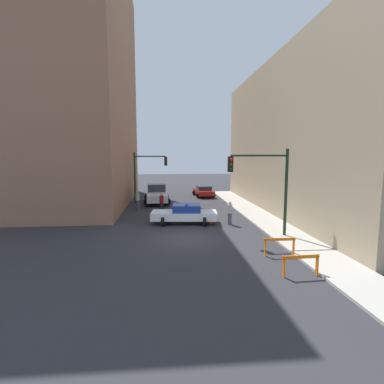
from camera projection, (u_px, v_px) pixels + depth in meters
name	position (u px, v px, depth m)	size (l,w,h in m)	color
ground_plane	(188.00, 239.00, 17.73)	(120.00, 120.00, 0.00)	#2D2D33
sidewalk_right	(289.00, 236.00, 18.28)	(2.40, 44.00, 0.12)	#B2ADA3
building_corner_left	(53.00, 84.00, 29.03)	(14.00, 20.00, 23.59)	#93664C
building_right	(334.00, 138.00, 26.05)	(12.00, 28.00, 12.85)	tan
traffic_light_near	(267.00, 179.00, 17.67)	(3.64, 0.35, 5.20)	black
traffic_light_far	(145.00, 170.00, 30.91)	(3.44, 0.35, 5.20)	black
police_car	(185.00, 214.00, 21.67)	(4.85, 2.65, 1.52)	white
white_truck	(157.00, 194.00, 31.00)	(2.81, 5.49, 1.90)	silver
parked_car_near	(204.00, 191.00, 35.69)	(2.49, 4.42, 1.31)	maroon
pedestrian_crossing	(162.00, 202.00, 25.94)	(0.50, 0.50, 1.66)	black
pedestrian_corner	(138.00, 200.00, 27.39)	(0.48, 0.48, 1.66)	#474C66
pedestrian_sidewalk	(230.00, 213.00, 21.34)	(0.38, 0.38, 1.66)	#474C66
barrier_front	(301.00, 262.00, 12.22)	(1.60, 0.23, 0.90)	orange
barrier_mid	(280.00, 244.00, 14.74)	(1.60, 0.16, 0.90)	orange
traffic_cone	(210.00, 220.00, 21.45)	(0.36, 0.36, 0.66)	black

